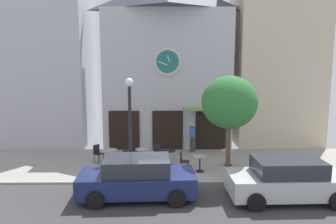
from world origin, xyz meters
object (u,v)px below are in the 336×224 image
(cafe_table_leftmost, at_px, (168,154))
(cafe_chair_by_entrance, at_px, (133,150))
(cafe_table_center_right, at_px, (228,155))
(pedestrian_blue, at_px, (192,137))
(cafe_chair_near_tree, at_px, (124,156))
(street_tree, at_px, (229,103))
(cafe_chair_mid_row, at_px, (98,152))
(cafe_table_near_curb, at_px, (200,161))
(street_lamp, at_px, (130,128))
(cafe_chair_right_end, at_px, (183,160))
(parked_car_silver, at_px, (287,180))
(cafe_chair_corner, at_px, (158,151))
(parked_car_navy, at_px, (137,178))
(cafe_table_near_door, at_px, (110,154))
(cafe_table_center, at_px, (142,154))

(cafe_table_leftmost, height_order, cafe_chair_by_entrance, cafe_chair_by_entrance)
(cafe_table_center_right, xyz_separation_m, pedestrian_blue, (-1.56, 2.54, 0.33))
(cafe_table_center_right, distance_m, pedestrian_blue, 3.00)
(cafe_table_leftmost, xyz_separation_m, cafe_chair_near_tree, (-2.12, -0.30, -0.02))
(cafe_table_center_right, bearing_deg, cafe_chair_near_tree, -177.47)
(street_tree, height_order, cafe_chair_mid_row, street_tree)
(cafe_table_near_curb, relative_size, cafe_chair_near_tree, 0.83)
(street_lamp, distance_m, cafe_table_center_right, 5.23)
(street_lamp, height_order, cafe_chair_right_end, street_lamp)
(cafe_table_center_right, relative_size, parked_car_silver, 0.18)
(cafe_chair_mid_row, xyz_separation_m, cafe_chair_by_entrance, (1.77, 0.41, 0.00))
(cafe_chair_by_entrance, distance_m, parked_car_silver, 7.99)
(street_tree, xyz_separation_m, cafe_chair_corner, (-3.12, 2.56, -2.82))
(parked_car_navy, bearing_deg, street_lamp, 102.46)
(cafe_table_near_door, xyz_separation_m, cafe_table_near_curb, (4.37, -1.10, -0.05))
(pedestrian_blue, distance_m, parked_car_silver, 7.24)
(cafe_chair_corner, bearing_deg, street_lamp, -114.87)
(cafe_chair_right_end, distance_m, parked_car_navy, 3.60)
(cafe_chair_by_entrance, bearing_deg, cafe_table_leftmost, -26.55)
(cafe_table_near_door, relative_size, cafe_table_leftmost, 1.00)
(cafe_chair_near_tree, height_order, cafe_chair_by_entrance, same)
(cafe_table_near_curb, relative_size, pedestrian_blue, 0.45)
(cafe_table_center, bearing_deg, street_tree, -28.82)
(cafe_chair_corner, bearing_deg, pedestrian_blue, 43.25)
(cafe_table_near_door, distance_m, parked_car_navy, 4.34)
(cafe_chair_by_entrance, bearing_deg, cafe_chair_corner, -11.56)
(cafe_chair_right_end, bearing_deg, cafe_table_near_curb, -12.09)
(cafe_table_leftmost, relative_size, cafe_chair_by_entrance, 0.84)
(pedestrian_blue, height_order, parked_car_navy, pedestrian_blue)
(cafe_table_center_right, height_order, parked_car_silver, parked_car_silver)
(cafe_table_center, distance_m, cafe_table_center_right, 4.32)
(cafe_chair_by_entrance, distance_m, parked_car_navy, 4.87)
(cafe_chair_mid_row, bearing_deg, cafe_table_leftmost, -7.94)
(street_lamp, height_order, parked_car_navy, street_lamp)
(cafe_chair_right_end, relative_size, pedestrian_blue, 0.54)
(cafe_chair_by_entrance, bearing_deg, cafe_chair_mid_row, -166.95)
(cafe_chair_right_end, relative_size, parked_car_silver, 0.21)
(street_tree, distance_m, cafe_table_near_door, 6.48)
(cafe_table_near_curb, bearing_deg, street_lamp, -166.10)
(cafe_chair_right_end, height_order, pedestrian_blue, pedestrian_blue)
(cafe_chair_by_entrance, bearing_deg, parked_car_navy, -82.48)
(cafe_table_center, height_order, cafe_chair_mid_row, cafe_chair_mid_row)
(cafe_table_center, distance_m, cafe_chair_right_end, 2.30)
(cafe_chair_mid_row, relative_size, cafe_chair_by_entrance, 1.00)
(parked_car_navy, bearing_deg, cafe_chair_near_tree, 104.45)
(street_tree, bearing_deg, cafe_table_near_curb, 141.40)
(cafe_table_leftmost, bearing_deg, cafe_chair_right_end, -50.52)
(cafe_chair_mid_row, height_order, pedestrian_blue, pedestrian_blue)
(cafe_table_center, distance_m, cafe_chair_corner, 0.90)
(cafe_table_center, bearing_deg, cafe_table_leftmost, -10.17)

